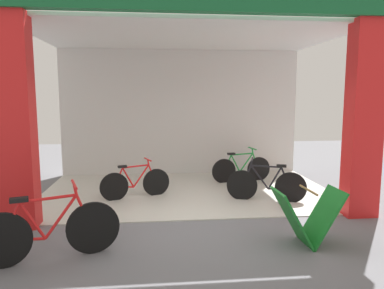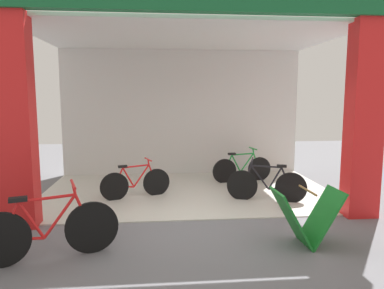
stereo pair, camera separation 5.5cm
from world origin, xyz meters
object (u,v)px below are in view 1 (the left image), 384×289
Objects in this scene: bicycle_inside_0 at (135,183)px; bicycle_inside_2 at (266,185)px; sandwich_board_sign at (307,217)px; bicycle_parked_0 at (49,231)px; bicycle_inside_1 at (241,169)px.

bicycle_inside_0 is 0.93× the size of bicycle_inside_2.
bicycle_inside_2 reaches higher than sandwich_board_sign.
sandwich_board_sign is at bearing 2.45° from bicycle_parked_0.
bicycle_inside_2 is 4.11m from bicycle_parked_0.
bicycle_inside_1 is at bearing 48.75° from bicycle_parked_0.
bicycle_parked_0 is (-3.37, -3.84, 0.06)m from bicycle_inside_1.
bicycle_parked_0 is at bearing -131.25° from bicycle_inside_1.
bicycle_inside_2 is 2.06m from sandwich_board_sign.
bicycle_inside_2 reaches higher than bicycle_inside_1.
bicycle_parked_0 is at bearing -177.55° from sandwich_board_sign.
bicycle_inside_2 is at bearing -10.70° from bicycle_inside_0.
bicycle_parked_0 reaches higher than sandwich_board_sign.
bicycle_inside_0 is at bearing 71.03° from bicycle_parked_0.
bicycle_inside_0 is at bearing 134.31° from sandwich_board_sign.
sandwich_board_sign is at bearing -45.69° from bicycle_inside_0.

